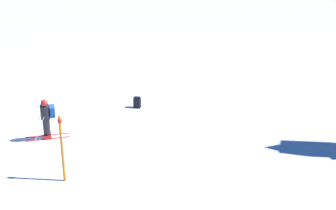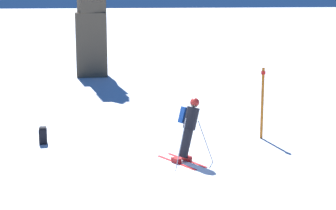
{
  "view_description": "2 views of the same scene",
  "coord_description": "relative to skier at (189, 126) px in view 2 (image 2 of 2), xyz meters",
  "views": [
    {
      "loc": [
        15.82,
        7.87,
        7.48
      ],
      "look_at": [
        -0.52,
        4.37,
        1.11
      ],
      "focal_mm": 50.0,
      "sensor_mm": 36.0,
      "label": 1
    },
    {
      "loc": [
        -1.86,
        -14.11,
        4.43
      ],
      "look_at": [
        0.95,
        2.13,
        1.12
      ],
      "focal_mm": 60.0,
      "sensor_mm": 36.0,
      "label": 2
    }
  ],
  "objects": [
    {
      "name": "spare_backpack",
      "position": [
        -3.94,
        2.35,
        -0.69
      ],
      "size": [
        0.23,
        0.3,
        0.5
      ],
      "rotation": [
        0.0,
        0.0,
        1.55
      ],
      "color": "black",
      "rests_on": "ground"
    },
    {
      "name": "ground_plane",
      "position": [
        -1.17,
        -0.15,
        -0.94
      ],
      "size": [
        300.0,
        300.0,
        0.0
      ],
      "primitive_type": "plane",
      "color": "white"
    },
    {
      "name": "rock_pillar",
      "position": [
        -1.95,
        16.08,
        3.11
      ],
      "size": [
        1.62,
        1.42,
        9.67
      ],
      "color": "brown",
      "rests_on": "ground"
    },
    {
      "name": "trail_marker",
      "position": [
        2.69,
        1.84,
        0.26
      ],
      "size": [
        0.13,
        0.13,
        2.2
      ],
      "color": "orange",
      "rests_on": "ground"
    },
    {
      "name": "skier",
      "position": [
        0.0,
        0.0,
        0.0
      ],
      "size": [
        1.4,
        1.64,
        1.72
      ],
      "rotation": [
        0.0,
        0.0,
        0.48
      ],
      "color": "red",
      "rests_on": "ground"
    }
  ]
}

